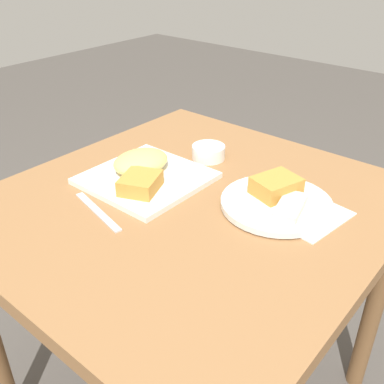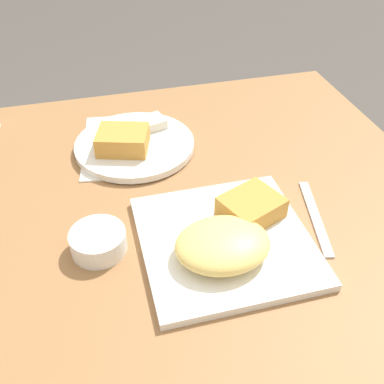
{
  "view_description": "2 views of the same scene",
  "coord_description": "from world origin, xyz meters",
  "px_view_note": "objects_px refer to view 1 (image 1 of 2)",
  "views": [
    {
      "loc": [
        0.66,
        0.56,
        1.23
      ],
      "look_at": [
        0.04,
        0.04,
        0.76
      ],
      "focal_mm": 42.0,
      "sensor_mm": 36.0,
      "label": 1
    },
    {
      "loc": [
        -0.18,
        -0.62,
        1.23
      ],
      "look_at": [
        -0.03,
        -0.03,
        0.73
      ],
      "focal_mm": 42.0,
      "sensor_mm": 36.0,
      "label": 2
    }
  ],
  "objects_px": {
    "plate_square_near": "(143,173)",
    "plate_oval_far": "(277,199)",
    "sauce_ramekin": "(208,152)",
    "butter_knife": "(98,211)"
  },
  "relations": [
    {
      "from": "plate_square_near",
      "to": "plate_oval_far",
      "type": "height_order",
      "value": "plate_square_near"
    },
    {
      "from": "plate_square_near",
      "to": "plate_oval_far",
      "type": "bearing_deg",
      "value": 108.57
    },
    {
      "from": "sauce_ramekin",
      "to": "plate_oval_far",
      "type": "bearing_deg",
      "value": 70.52
    },
    {
      "from": "plate_oval_far",
      "to": "butter_knife",
      "type": "relative_size",
      "value": 1.31
    },
    {
      "from": "plate_square_near",
      "to": "butter_knife",
      "type": "height_order",
      "value": "plate_square_near"
    },
    {
      "from": "butter_knife",
      "to": "sauce_ramekin",
      "type": "bearing_deg",
      "value": 100.16
    },
    {
      "from": "sauce_ramekin",
      "to": "butter_knife",
      "type": "xyz_separation_m",
      "value": [
        0.36,
        -0.02,
        -0.02
      ]
    },
    {
      "from": "plate_oval_far",
      "to": "sauce_ramekin",
      "type": "distance_m",
      "value": 0.28
    },
    {
      "from": "plate_square_near",
      "to": "butter_knife",
      "type": "relative_size",
      "value": 1.42
    },
    {
      "from": "plate_square_near",
      "to": "plate_oval_far",
      "type": "distance_m",
      "value": 0.33
    }
  ]
}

